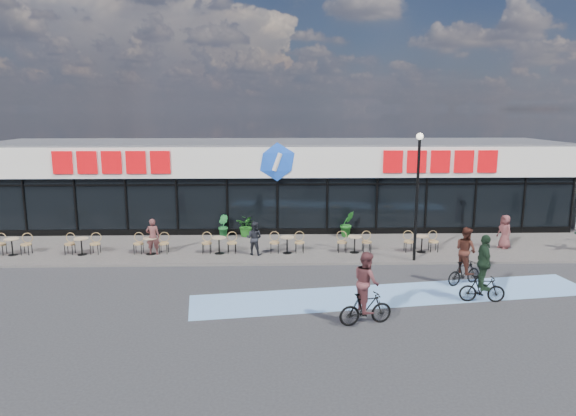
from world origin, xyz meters
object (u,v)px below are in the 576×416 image
at_px(potted_plant_right, 347,224).
at_px(patron_right, 254,238).
at_px(potted_plant_mid, 247,226).
at_px(patron_left, 153,237).
at_px(bistro_set_0, 13,244).
at_px(lamp_post, 417,186).
at_px(cyclist_b, 465,259).
at_px(pedestrian_a, 505,232).
at_px(cyclist_a, 483,273).
at_px(potted_plant_left, 223,226).

xyz_separation_m(potted_plant_right, patron_right, (-4.49, -3.12, 0.09)).
relative_size(potted_plant_mid, potted_plant_right, 0.84).
xyz_separation_m(patron_left, patron_right, (4.39, -0.14, -0.06)).
distance_m(bistro_set_0, potted_plant_right, 15.22).
bearing_deg(lamp_post, potted_plant_mid, 149.26).
bearing_deg(lamp_post, cyclist_b, -68.90).
xyz_separation_m(patron_left, cyclist_b, (12.20, -3.96, 0.08)).
bearing_deg(potted_plant_right, pedestrian_a, -19.26).
xyz_separation_m(bistro_set_0, patron_right, (10.47, -0.27, 0.28)).
bearing_deg(bistro_set_0, cyclist_b, -12.62).
bearing_deg(pedestrian_a, cyclist_b, -55.20).
height_order(bistro_set_0, potted_plant_right, potted_plant_right).
xyz_separation_m(potted_plant_mid, patron_right, (0.49, -3.26, 0.20)).
bearing_deg(lamp_post, cyclist_a, -77.05).
distance_m(cyclist_a, cyclist_b, 1.74).
bearing_deg(patron_right, potted_plant_mid, -64.07).
height_order(potted_plant_left, patron_right, patron_right).
xyz_separation_m(bistro_set_0, potted_plant_right, (14.95, 2.85, 0.19)).
relative_size(potted_plant_right, patron_left, 0.81).
bearing_deg(cyclist_a, bistro_set_0, 162.27).
relative_size(potted_plant_right, cyclist_b, 0.60).
bearing_deg(potted_plant_mid, potted_plant_right, -1.59).
height_order(lamp_post, cyclist_a, lamp_post).
bearing_deg(potted_plant_right, potted_plant_mid, 178.41).
xyz_separation_m(potted_plant_left, potted_plant_mid, (1.19, -0.01, 0.00)).
xyz_separation_m(potted_plant_left, cyclist_a, (9.45, -8.83, 0.38)).
xyz_separation_m(potted_plant_mid, patron_left, (-3.90, -3.12, 0.26)).
height_order(pedestrian_a, cyclist_b, cyclist_b).
distance_m(potted_plant_left, cyclist_a, 12.94).
bearing_deg(cyclist_b, patron_left, 162.00).
height_order(patron_left, cyclist_b, cyclist_b).
distance_m(potted_plant_right, pedestrian_a, 7.23).
bearing_deg(potted_plant_left, patron_right, -62.85).
relative_size(patron_right, cyclist_a, 0.64).
relative_size(bistro_set_0, potted_plant_left, 1.43).
xyz_separation_m(potted_plant_left, pedestrian_a, (12.99, -2.53, 0.23)).
bearing_deg(lamp_post, potted_plant_right, 118.35).
bearing_deg(patron_left, cyclist_b, 158.67).
distance_m(lamp_post, pedestrian_a, 5.46).
height_order(bistro_set_0, pedestrian_a, pedestrian_a).
height_order(potted_plant_right, patron_left, patron_left).
xyz_separation_m(lamp_post, potted_plant_left, (-8.41, 4.30, -2.60)).
height_order(potted_plant_left, patron_left, patron_left).
distance_m(lamp_post, potted_plant_mid, 8.79).
distance_m(potted_plant_left, patron_left, 4.15).
bearing_deg(potted_plant_mid, cyclist_b, -40.50).
bearing_deg(potted_plant_left, potted_plant_right, -1.36).
relative_size(potted_plant_left, pedestrian_a, 0.70).
height_order(lamp_post, cyclist_b, lamp_post).
relative_size(potted_plant_mid, cyclist_b, 0.50).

